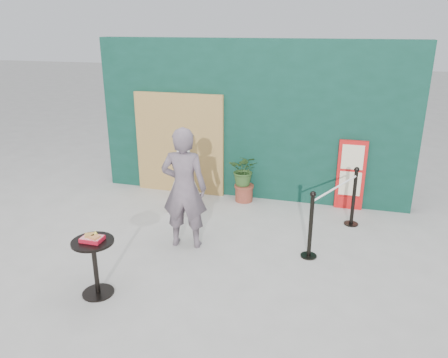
% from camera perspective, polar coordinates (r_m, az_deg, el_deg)
% --- Properties ---
extents(ground, '(60.00, 60.00, 0.00)m').
position_cam_1_polar(ground, '(6.08, -3.11, -12.64)').
color(ground, '#ADAAA5').
rests_on(ground, ground).
extents(back_wall, '(6.00, 0.30, 3.00)m').
position_cam_1_polar(back_wall, '(8.37, 3.62, 7.58)').
color(back_wall, '#0B3326').
rests_on(back_wall, ground).
extents(bamboo_fence, '(1.80, 0.08, 2.00)m').
position_cam_1_polar(bamboo_fence, '(8.68, -5.84, 4.57)').
color(bamboo_fence, tan).
rests_on(bamboo_fence, ground).
extents(woman, '(0.73, 0.53, 1.87)m').
position_cam_1_polar(woman, '(6.51, -5.22, -1.24)').
color(woman, slate).
rests_on(woman, ground).
extents(menu_board, '(0.50, 0.07, 1.30)m').
position_cam_1_polar(menu_board, '(8.24, 16.22, 0.47)').
color(menu_board, red).
rests_on(menu_board, ground).
extents(statue, '(0.57, 0.57, 1.47)m').
position_cam_1_polar(statue, '(7.88, -5.22, -0.04)').
color(statue, white).
rests_on(statue, ground).
extents(cafe_table, '(0.52, 0.52, 0.75)m').
position_cam_1_polar(cafe_table, '(5.72, -16.56, -9.98)').
color(cafe_table, black).
rests_on(cafe_table, ground).
extents(food_basket, '(0.26, 0.19, 0.11)m').
position_cam_1_polar(food_basket, '(5.59, -16.81, -7.39)').
color(food_basket, red).
rests_on(food_basket, cafe_table).
extents(planter, '(0.55, 0.48, 0.94)m').
position_cam_1_polar(planter, '(8.30, 2.66, 0.63)').
color(planter, '#974231').
rests_on(planter, ground).
extents(stanchion_barrier, '(0.84, 1.54, 1.03)m').
position_cam_1_polar(stanchion_barrier, '(7.03, 14.15, -4.04)').
color(stanchion_barrier, black).
rests_on(stanchion_barrier, ground).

